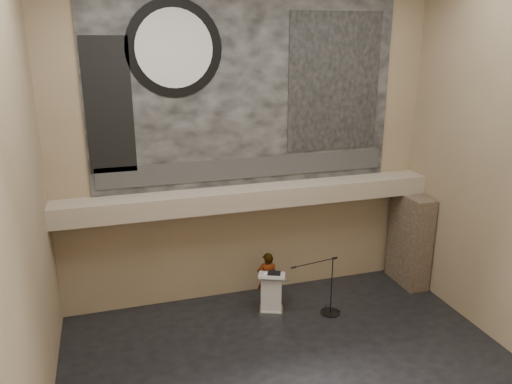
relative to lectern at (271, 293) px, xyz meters
name	(u,v)px	position (x,y,z in m)	size (l,w,h in m)	color
floor	(299,377)	(-0.27, -2.70, -0.55)	(10.00, 10.00, 0.00)	black
wall_back	(247,145)	(-0.27, 1.30, 3.70)	(10.00, 0.02, 8.50)	#847253
wall_front	(437,283)	(-0.27, -6.70, 3.70)	(10.00, 0.02, 8.50)	#847253
wall_left	(17,213)	(-5.27, -2.70, 3.70)	(0.02, 8.00, 8.50)	#847253
soffit	(252,197)	(-0.27, 0.90, 2.40)	(10.00, 0.80, 0.50)	gray
sprinkler_left	(192,213)	(-1.87, 0.85, 2.12)	(0.04, 0.04, 0.06)	#B2893D
sprinkler_right	(319,201)	(1.63, 0.85, 2.12)	(0.04, 0.04, 0.06)	#B2893D
banner	(247,89)	(-0.27, 1.27, 5.15)	(8.00, 0.05, 5.00)	black
banner_text_strip	(248,168)	(-0.27, 1.23, 3.10)	(7.76, 0.02, 0.55)	#2B2B2B
banner_clock_rim	(174,49)	(-2.07, 1.23, 6.15)	(2.30, 2.30, 0.02)	black
banner_clock_face	(174,49)	(-2.07, 1.21, 6.15)	(1.84, 1.84, 0.02)	silver
banner_building_print	(335,83)	(2.13, 1.23, 5.25)	(2.60, 0.02, 3.60)	black
banner_brick_print	(109,106)	(-3.67, 1.23, 4.85)	(1.10, 0.02, 3.20)	black
stone_pier	(410,239)	(4.38, 0.45, 0.80)	(0.60, 1.40, 2.70)	#413328
lectern	(271,293)	(0.00, 0.00, 0.00)	(0.81, 0.70, 1.13)	silver
binder	(274,273)	(0.06, -0.03, 0.56)	(0.33, 0.27, 0.04)	black
papers	(268,275)	(-0.12, -0.04, 0.55)	(0.20, 0.28, 0.01)	white
speaker_person	(267,279)	(0.02, 0.40, 0.21)	(0.55, 0.36, 1.52)	silver
mic_stand	(329,305)	(1.43, -0.53, -0.31)	(1.47, 0.52, 1.61)	black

